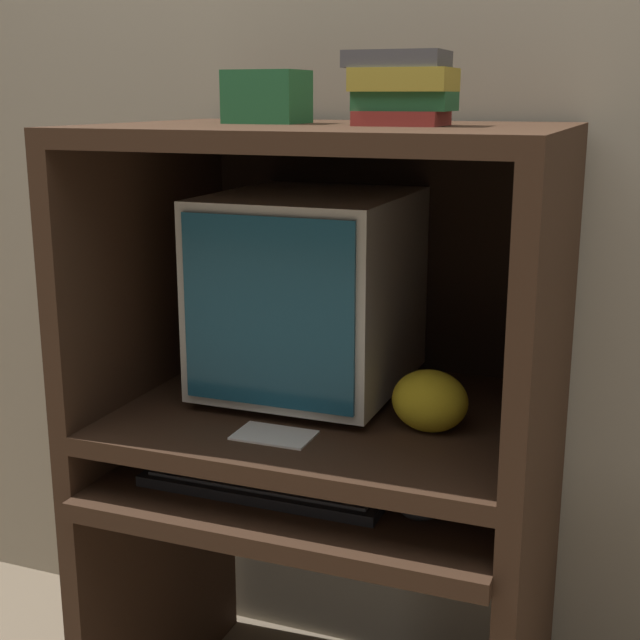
{
  "coord_description": "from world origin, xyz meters",
  "views": [
    {
      "loc": [
        0.59,
        -1.25,
        1.38
      ],
      "look_at": [
        -0.02,
        0.33,
        0.95
      ],
      "focal_mm": 50.0,
      "sensor_mm": 36.0,
      "label": 1
    }
  ],
  "objects_px": {
    "storage_box": "(267,97)",
    "mouse": "(418,511)",
    "book_stack": "(402,88)",
    "keyboard": "(264,485)",
    "crt_monitor": "(311,291)",
    "snack_bag": "(430,401)"
  },
  "relations": [
    {
      "from": "storage_box",
      "to": "mouse",
      "type": "bearing_deg",
      "value": -29.05
    },
    {
      "from": "mouse",
      "to": "book_stack",
      "type": "relative_size",
      "value": 0.36
    },
    {
      "from": "keyboard",
      "to": "book_stack",
      "type": "xyz_separation_m",
      "value": [
        0.21,
        0.17,
        0.72
      ]
    },
    {
      "from": "keyboard",
      "to": "book_stack",
      "type": "height_order",
      "value": "book_stack"
    },
    {
      "from": "crt_monitor",
      "to": "storage_box",
      "type": "distance_m",
      "value": 0.4
    },
    {
      "from": "crt_monitor",
      "to": "keyboard",
      "type": "xyz_separation_m",
      "value": [
        0.01,
        -0.26,
        -0.32
      ]
    },
    {
      "from": "crt_monitor",
      "to": "book_stack",
      "type": "distance_m",
      "value": 0.47
    },
    {
      "from": "book_stack",
      "to": "snack_bag",
      "type": "bearing_deg",
      "value": -31.1
    },
    {
      "from": "keyboard",
      "to": "snack_bag",
      "type": "bearing_deg",
      "value": 22.46
    },
    {
      "from": "crt_monitor",
      "to": "storage_box",
      "type": "height_order",
      "value": "storage_box"
    },
    {
      "from": "book_stack",
      "to": "storage_box",
      "type": "xyz_separation_m",
      "value": [
        -0.28,
        0.04,
        -0.02
      ]
    },
    {
      "from": "crt_monitor",
      "to": "mouse",
      "type": "distance_m",
      "value": 0.51
    },
    {
      "from": "keyboard",
      "to": "storage_box",
      "type": "bearing_deg",
      "value": 110.25
    },
    {
      "from": "mouse",
      "to": "snack_bag",
      "type": "xyz_separation_m",
      "value": [
        -0.02,
        0.12,
        0.16
      ]
    },
    {
      "from": "keyboard",
      "to": "mouse",
      "type": "bearing_deg",
      "value": -1.21
    },
    {
      "from": "book_stack",
      "to": "crt_monitor",
      "type": "bearing_deg",
      "value": 156.76
    },
    {
      "from": "mouse",
      "to": "book_stack",
      "type": "xyz_separation_m",
      "value": [
        -0.1,
        0.17,
        0.72
      ]
    },
    {
      "from": "crt_monitor",
      "to": "snack_bag",
      "type": "xyz_separation_m",
      "value": [
        0.29,
        -0.14,
        -0.16
      ]
    },
    {
      "from": "mouse",
      "to": "book_stack",
      "type": "height_order",
      "value": "book_stack"
    },
    {
      "from": "crt_monitor",
      "to": "snack_bag",
      "type": "height_order",
      "value": "crt_monitor"
    },
    {
      "from": "book_stack",
      "to": "storage_box",
      "type": "relative_size",
      "value": 1.31
    },
    {
      "from": "crt_monitor",
      "to": "keyboard",
      "type": "relative_size",
      "value": 0.93
    }
  ]
}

